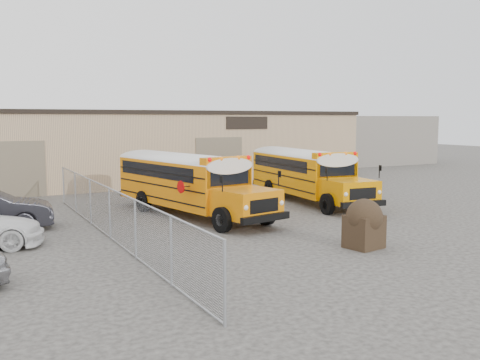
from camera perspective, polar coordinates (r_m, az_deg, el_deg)
name	(u,v)px	position (r m, az deg, el deg)	size (l,w,h in m)	color
ground	(302,238)	(19.03, 6.62, -6.12)	(120.00, 120.00, 0.00)	#302E2C
warehouse	(134,145)	(36.85, -11.28, 3.65)	(30.20, 10.20, 4.67)	tan
chainlink_fence	(110,213)	(19.11, -13.72, -3.46)	(0.07, 18.07, 1.81)	#979A9F
distant_building_right	(367,139)	(52.35, 13.43, 4.23)	(10.00, 8.00, 4.40)	gray
school_bus_left	(126,169)	(28.01, -12.07, 1.11)	(4.06, 9.55, 2.72)	orange
school_bus_right	(260,163)	(32.08, 2.11, 1.86)	(3.04, 9.26, 2.66)	orange
tarp_bundle	(364,223)	(17.73, 13.10, -4.47)	(1.22, 1.18, 1.61)	black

